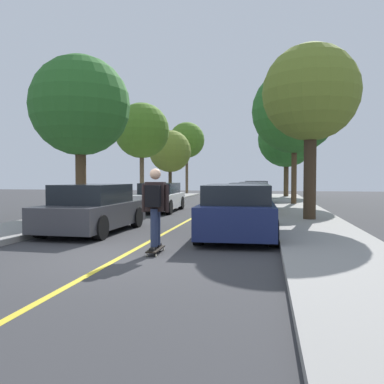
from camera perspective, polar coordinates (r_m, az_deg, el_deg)
The scene contains 19 objects.
ground at distance 8.12m, azimuth -10.20°, elevation -9.22°, with size 80.00×80.00×0.00m, color #353538.
sidewalk_right at distance 7.73m, azimuth 21.59°, elevation -9.39°, with size 2.30×56.00×0.14m, color gray.
center_line at distance 11.89m, azimuth -3.28°, elevation -5.57°, with size 0.12×39.20×0.01m, color gold.
parked_car_left_nearest at distance 11.84m, azimuth -14.04°, elevation -2.41°, with size 1.97×4.11×1.39m.
parked_car_left_near at distance 18.59m, azimuth -4.75°, elevation -0.80°, with size 1.90×4.27×1.33m.
parked_car_right_nearest at distance 10.79m, azimuth 6.69°, elevation -2.64°, with size 2.07×4.74×1.40m.
parked_car_right_near at distance 17.24m, azimuth 8.20°, elevation -0.95°, with size 1.94×4.52×1.36m.
parked_car_right_far at distance 23.15m, azimuth 8.84°, elevation -0.24°, with size 1.95×4.30×1.33m.
parked_car_right_farthest at distance 29.51m, azimuth 9.24°, elevation 0.27°, with size 1.98×4.55×1.34m.
street_tree_left_nearest at distance 16.37m, azimuth -15.80°, elevation 11.79°, with size 3.88×3.88×6.19m.
street_tree_left_near at distance 23.47m, azimuth -7.26°, elevation 8.73°, with size 3.21×3.21×5.78m.
street_tree_left_far at distance 30.00m, azimuth -3.17°, elevation 5.87°, with size 3.16×3.16×5.01m.
street_tree_left_farthest at distance 36.28m, azimuth -0.75°, elevation 7.46°, with size 3.23×3.23×6.47m.
street_tree_right_nearest at distance 14.67m, azimuth 16.72°, elevation 13.40°, with size 3.33×3.33×6.05m.
street_tree_right_near at distance 22.86m, azimuth 14.55°, elevation 11.24°, with size 4.66×4.66×7.44m.
street_tree_right_far at distance 31.65m, azimuth 13.44°, elevation 7.43°, with size 4.37×4.37×6.62m.
fire_hydrant at distance 16.66m, azimuth -12.10°, elevation -1.74°, with size 0.20×0.20×0.70m.
skateboard at distance 8.40m, azimuth -5.27°, elevation -8.21°, with size 0.25×0.85×0.10m.
skateboarder at distance 8.25m, azimuth -5.35°, elevation -1.68°, with size 0.58×0.70×1.67m.
Camera 1 is at (2.85, -7.43, 1.59)m, focal length 37.05 mm.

